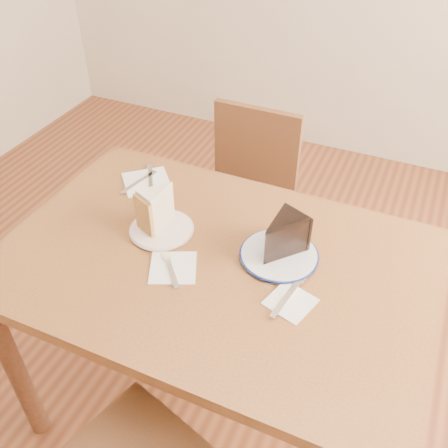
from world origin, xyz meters
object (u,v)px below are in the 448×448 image
carrot_cake (160,208)px  chocolate_cake (280,239)px  table (214,283)px  plate_cream (162,229)px  chair_far (242,206)px  plate_navy (279,255)px

carrot_cake → chocolate_cake: bearing=26.2°
table → plate_cream: plate_cream is taller
chair_far → chocolate_cake: 0.69m
plate_navy → chocolate_cake: 0.06m
chocolate_cake → plate_cream: bearing=27.8°
plate_cream → carrot_cake: size_ratio=1.60×
chair_far → carrot_cake: (-0.05, -0.53, 0.35)m
chocolate_cake → chair_far: bearing=-36.5°
chair_far → plate_cream: size_ratio=4.65×
chair_far → table: bearing=104.6°
plate_cream → chocolate_cake: (0.35, 0.04, 0.06)m
plate_cream → chocolate_cake: size_ratio=1.41×
chair_far → plate_navy: bearing=122.1°
table → chocolate_cake: chocolate_cake is taller
plate_cream → carrot_cake: 0.07m
plate_navy → chocolate_cake: size_ratio=1.63×
plate_navy → chocolate_cake: bearing=-124.7°
chair_far → carrot_cake: carrot_cake is taller
table → plate_navy: (0.16, 0.08, 0.10)m
chair_far → plate_navy: size_ratio=4.01×
table → plate_navy: 0.21m
chair_far → plate_cream: (-0.04, -0.55, 0.28)m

